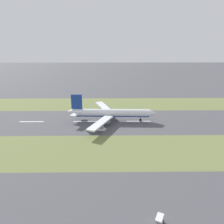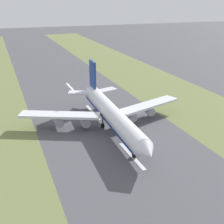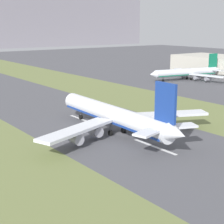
{
  "view_description": "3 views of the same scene",
  "coord_description": "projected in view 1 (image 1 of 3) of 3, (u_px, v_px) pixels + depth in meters",
  "views": [
    {
      "loc": [
        152.05,
        2.61,
        59.58
      ],
      "look_at": [
        -1.05,
        4.45,
        7.0
      ],
      "focal_mm": 35.0,
      "sensor_mm": 36.0,
      "label": 1
    },
    {
      "loc": [
        35.04,
        101.2,
        45.67
      ],
      "look_at": [
        -1.05,
        4.45,
        7.0
      ],
      "focal_mm": 50.0,
      "sensor_mm": 36.0,
      "label": 2
    },
    {
      "loc": [
        -73.08,
        -93.24,
        35.45
      ],
      "look_at": [
        -1.05,
        4.45,
        7.0
      ],
      "focal_mm": 60.0,
      "sensor_mm": 36.0,
      "label": 3
    }
  ],
  "objects": [
    {
      "name": "ground_plane",
      "position": [
        106.0,
        121.0,
        163.11
      ],
      "size": [
        800.0,
        800.0,
        0.0
      ],
      "primitive_type": "plane",
      "color": "#4C4C51"
    },
    {
      "name": "service_truck",
      "position": [
        159.0,
        222.0,
        72.13
      ],
      "size": [
        6.36,
        4.6,
        3.1
      ],
      "color": "#4C4C51",
      "rests_on": "ground"
    },
    {
      "name": "airplane_main_jet",
      "position": [
        109.0,
        113.0,
        162.25
      ],
      "size": [
        64.09,
        67.16,
        20.2
      ],
      "color": "silver",
      "rests_on": "ground"
    },
    {
      "name": "grass_median_east",
      "position": [
        105.0,
        151.0,
        120.55
      ],
      "size": [
        40.0,
        600.0,
        0.01
      ],
      "primitive_type": "cube",
      "color": "olive",
      "rests_on": "ground"
    },
    {
      "name": "centreline_dash_near",
      "position": [
        32.0,
        122.0,
        162.48
      ],
      "size": [
        1.2,
        18.0,
        0.01
      ],
      "primitive_type": "cube",
      "color": "silver",
      "rests_on": "ground"
    },
    {
      "name": "centreline_dash_mid",
      "position": [
        85.0,
        121.0,
        162.93
      ],
      "size": [
        1.2,
        18.0,
        0.01
      ],
      "primitive_type": "cube",
      "color": "silver",
      "rests_on": "ground"
    },
    {
      "name": "grass_median_west",
      "position": [
        107.0,
        104.0,
        205.67
      ],
      "size": [
        40.0,
        600.0,
        0.01
      ],
      "primitive_type": "cube",
      "color": "olive",
      "rests_on": "ground"
    },
    {
      "name": "centreline_dash_far",
      "position": [
        139.0,
        121.0,
        163.39
      ],
      "size": [
        1.2,
        18.0,
        0.01
      ],
      "primitive_type": "cube",
      "color": "silver",
      "rests_on": "ground"
    }
  ]
}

